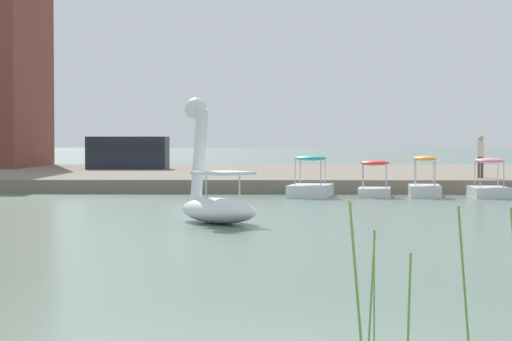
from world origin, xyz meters
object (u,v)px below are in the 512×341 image
Objects in this scene: swan_boat at (215,196)px; pedal_boat_orange at (425,185)px; pedal_boat_red at (375,185)px; person_on_path at (481,155)px; pedal_boat_pink at (489,185)px; pedal_boat_teal at (310,185)px; parked_van at (128,151)px.

swan_boat is 13.91m from pedal_boat_orange.
pedal_boat_orange is at bearing 0.75° from pedal_boat_red.
pedal_boat_orange is 5.14m from person_on_path.
pedal_boat_red is at bearing -139.72° from person_on_path.
swan_boat is at bearing -113.89° from pedal_boat_red.
pedal_boat_red is 0.91× the size of pedal_boat_pink.
swan_boat is at bearing -122.29° from person_on_path.
pedal_boat_orange is 1.29× the size of person_on_path.
pedal_boat_teal is 1.43× the size of person_on_path.
swan_boat reaches higher than pedal_boat_red.
pedal_boat_orange is at bearing -49.21° from parked_van.
person_on_path is (7.30, 4.29, 1.09)m from pedal_boat_teal.
person_on_path is (0.54, 4.33, 1.09)m from pedal_boat_pink.
person_on_path is at bearing 30.43° from pedal_boat_teal.
pedal_boat_pink is at bearing -0.36° from pedal_boat_teal.
person_on_path reaches higher than pedal_boat_orange.
person_on_path reaches higher than pedal_boat_teal.
swan_boat is 12.05m from pedal_boat_teal.
pedal_boat_orange is (1.91, 0.02, 0.01)m from pedal_boat_red.
person_on_path is 20.77m from parked_van.
swan_boat is 15.09m from pedal_boat_pink.
parked_van is at bearing 120.35° from pedal_boat_teal.
pedal_boat_red is at bearing -53.36° from parked_van.
swan_boat is 1.84× the size of person_on_path.
pedal_boat_teal is 0.58× the size of parked_van.
parked_van reaches higher than pedal_boat_orange.
pedal_boat_red is at bearing 176.98° from pedal_boat_pink.
swan_boat reaches higher than parked_van.
parked_van is at bearing 134.86° from pedal_boat_pink.
pedal_boat_red is 0.45× the size of parked_van.
pedal_boat_orange is 1.07× the size of pedal_boat_pink.
parked_van is (-16.34, 16.42, 1.08)m from pedal_boat_pink.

